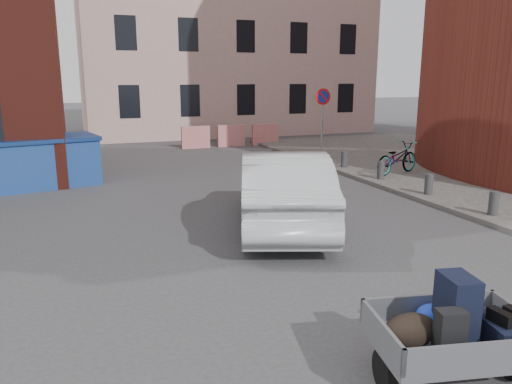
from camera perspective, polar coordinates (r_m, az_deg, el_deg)
name	(u,v)px	position (r m, az deg, el deg)	size (l,w,h in m)	color
ground	(268,275)	(8.33, 1.33, -9.47)	(120.00, 120.00, 0.00)	#38383A
building_pink	(223,9)	(30.70, -3.84, 20.16)	(16.00, 8.00, 14.00)	#C3A096
no_parking_sign	(323,109)	(18.88, 7.62, 9.37)	(0.60, 0.09, 2.65)	gray
bollards	(429,184)	(14.06, 19.14, 0.85)	(0.22, 9.02, 0.55)	#3A3A3D
barriers	(231,136)	(23.40, -2.85, 6.43)	(4.70, 0.18, 1.00)	red
trailer	(451,331)	(5.75, 21.43, -14.62)	(1.80, 1.94, 1.20)	black
dumpster	(36,162)	(16.10, -23.87, 3.17)	(3.79, 2.47, 1.47)	#1F4393
silver_car	(283,189)	(10.77, 3.12, 0.36)	(1.76, 5.04, 1.66)	#AEB1B6
bicycle	(397,158)	(16.73, 15.80, 3.75)	(0.68, 1.94, 1.02)	black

